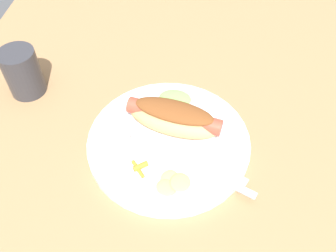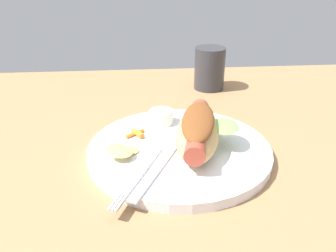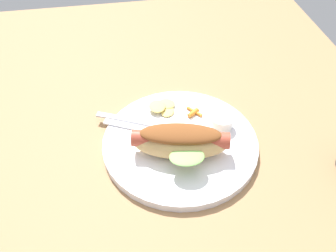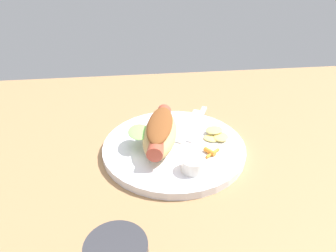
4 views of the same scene
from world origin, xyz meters
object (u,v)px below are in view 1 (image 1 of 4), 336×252
Objects in this scene: drinking_cup at (23,72)px; chips_pile at (173,183)px; fork at (209,173)px; plate at (169,142)px; knife at (207,162)px; carrot_garnish at (140,167)px; sauce_ramekin at (118,141)px; hot_dog at (174,117)px.

chips_pile is at bearing 58.43° from drinking_cup.
plate is at bearing 163.63° from fork.
plate is at bearing 175.31° from knife.
carrot_garnish reaches higher than plate.
sauce_ramekin is at bearing -160.86° from knife.
carrot_garnish is at bearing -154.15° from fork.
knife is (1.89, 15.68, -1.05)cm from sauce_ramekin.
hot_dog is 12.30cm from chips_pile.
chips_pile is at bearing 67.51° from carrot_garnish.
sauce_ramekin reaches higher than plate.
chips_pile is 1.91× the size of carrot_garnish.
hot_dog is 1.17× the size of fork.
knife is 7.28cm from chips_pile.
knife is 40.30cm from drinking_cup.
hot_dog reaches higher than chips_pile.
sauce_ramekin is at bearing -134.40° from carrot_garnish.
chips_pile reaches higher than fork.
drinking_cup reaches higher than fork.
hot_dog is at bearing 119.28° from sauce_ramekin.
drinking_cup is at bearing 178.18° from hot_dog.
drinking_cup is at bearing 179.86° from fork.
knife is 11.44cm from carrot_garnish.
sauce_ramekin reaches higher than chips_pile.
drinking_cup is (-14.75, -37.38, 3.12)cm from knife.
sauce_ramekin reaches higher than fork.
carrot_garnish is at bearing -112.49° from chips_pile.
sauce_ramekin is 0.28× the size of fork.
hot_dog is at bearing 76.04° from drinking_cup.
hot_dog reaches higher than sauce_ramekin.
plate is 4.79cm from hot_dog.
chips_pile is (12.02, 1.16, -2.33)cm from hot_dog.
fork is (6.35, 7.49, 1.00)cm from plate.
plate is 6.70× the size of sauce_ramekin.
drinking_cup reaches higher than sauce_ramekin.
plate is at bearing 70.81° from drinking_cup.
hot_dog reaches higher than fork.
carrot_garnish is 0.34× the size of drinking_cup.
carrot_garnish is at bearing -31.27° from plate.
drinking_cup is at bearing -121.57° from chips_pile.
chips_pile is (4.96, -5.31, 0.48)cm from knife.
chips_pile is (2.81, -5.73, 0.46)cm from fork.
plate is 8.86× the size of carrot_garnish.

